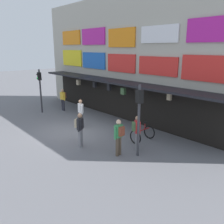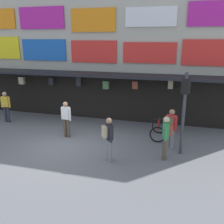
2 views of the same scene
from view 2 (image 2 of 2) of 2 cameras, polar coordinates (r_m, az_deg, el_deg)
The scene contains 9 objects.
ground_plane at distance 10.80m, azimuth -10.94°, elevation -7.63°, with size 80.00×80.00×0.00m, color slate.
shopfront at distance 14.10m, azimuth -3.44°, elevation 14.88°, with size 18.00×2.60×8.00m.
traffic_light_far at distance 9.59m, azimuth 16.42°, elevation 2.44°, with size 0.33×0.35×3.20m.
bicycle_parked at distance 11.47m, azimuth 10.71°, elevation -4.01°, with size 0.75×1.18×1.05m.
pedestrian_in_black at distance 9.33m, azimuth 12.39°, elevation -5.13°, with size 0.38×0.53×1.68m.
pedestrian_in_green at distance 8.97m, azimuth -0.84°, elevation -5.62°, with size 0.47×0.48×1.68m.
pedestrian_in_white at distance 11.37m, azimuth -10.55°, elevation -1.25°, with size 0.52×0.29×1.68m.
pedestrian_in_yellow at distance 10.27m, azimuth 13.42°, elevation -3.16°, with size 0.48×0.47×1.68m.
pedestrian_in_red at distance 14.41m, azimuth -23.29°, elevation 1.60°, with size 0.53×0.39×1.68m.
Camera 2 is at (4.53, -8.78, 4.37)m, focal length 39.59 mm.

